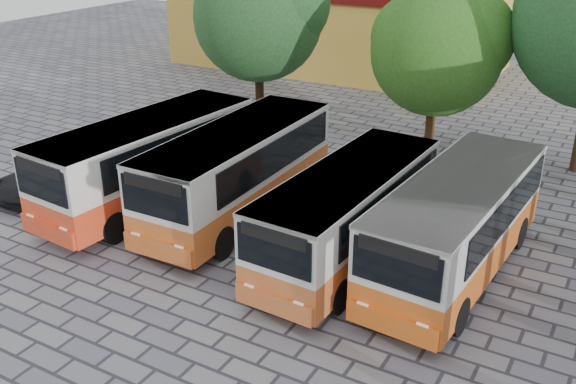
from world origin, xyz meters
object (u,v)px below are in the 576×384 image
Objects in this scene: bus_far_right at (458,221)px; parked_car at (51,175)px; bus_centre_left at (238,167)px; bus_centre_right at (349,210)px; bus_far_left at (148,157)px.

bus_far_right is 1.84× the size of parked_car.
bus_far_right reaches higher than parked_car.
bus_centre_right is (4.39, -0.94, -0.12)m from bus_centre_left.
bus_centre_left is 7.31m from bus_far_right.
bus_far_right reaches higher than bus_centre_right.
bus_far_left is 1.02× the size of bus_centre_left.
bus_far_left reaches higher than parked_car.
bus_centre_left is at bearing -177.66° from bus_far_right.
bus_far_left is 3.25m from bus_centre_left.
bus_centre_left is 4.49m from bus_centre_right.
bus_centre_left is 7.37m from parked_car.
bus_centre_right is at bearing -12.80° from bus_centre_left.
bus_centre_left is (3.17, 0.74, -0.01)m from bus_far_left.
bus_centre_right is at bearing -161.91° from bus_far_right.
bus_centre_left is 1.07× the size of bus_centre_right.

